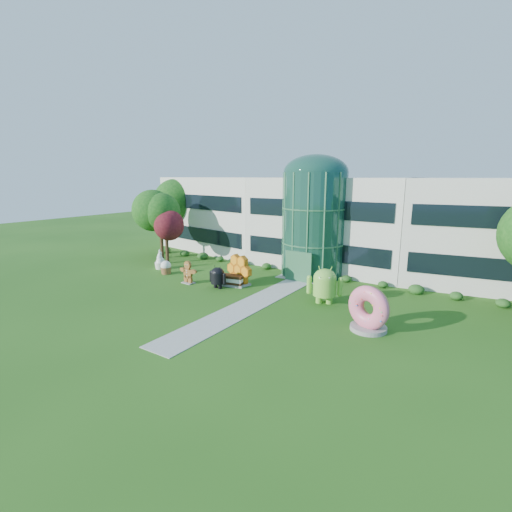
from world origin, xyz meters
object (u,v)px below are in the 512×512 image
Objects in this scene: android_green at (325,283)px; donut at (370,308)px; android_black at (218,276)px; gingerbread at (188,272)px.

donut is (4.36, -3.14, -0.12)m from android_green.
android_black reaches higher than gingerbread.
gingerbread is (-3.17, -0.32, -0.04)m from android_black.
android_green is 1.47× the size of android_black.
donut is 16.79m from gingerbread.
donut is at bearing -56.57° from android_green.
android_green is at bearing 160.65° from donut.
donut is at bearing -1.03° from gingerbread.
android_green is 9.33m from android_black.
donut is (13.56, -1.65, 0.39)m from android_black.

